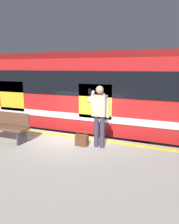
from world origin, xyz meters
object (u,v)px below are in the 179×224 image
at_px(passenger, 100,111).
at_px(bench, 7,126).
at_px(handbag, 82,140).
at_px(train_carriage, 67,89).

xyz_separation_m(passenger, bench, (2.88, 0.63, -0.57)).
distance_m(handbag, bench, 2.44).
relative_size(train_carriage, bench, 7.01).
relative_size(handbag, bench, 0.25).
relative_size(train_carriage, handbag, 27.50).
xyz_separation_m(train_carriage, passenger, (-2.65, 2.86, -0.27)).
distance_m(train_carriage, passenger, 3.90).
distance_m(passenger, bench, 3.00).
bearing_deg(bench, passenger, -167.72).
bearing_deg(passenger, handbag, 11.83).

